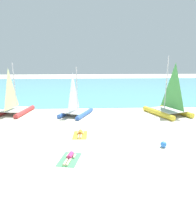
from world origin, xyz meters
name	(u,v)px	position (x,y,z in m)	size (l,w,h in m)	color
ground_plane	(96,112)	(0.00, 10.00, 0.00)	(120.00, 120.00, 0.00)	beige
ocean_water	(92,87)	(0.00, 31.90, 0.03)	(120.00, 40.00, 0.05)	#5BB2C1
sailboat_blue	(75,108)	(-2.24, 8.76, 0.76)	(3.78, 4.55, 5.09)	blue
sailboat_yellow	(168,106)	(7.81, 8.54, 0.92)	(4.46, 5.49, 6.19)	yellow
sailboat_red	(14,106)	(-9.01, 9.75, 0.83)	(3.36, 4.64, 5.57)	#CC3838
towel_left	(69,159)	(-2.08, -1.39, 0.01)	(1.10, 1.90, 0.01)	#4CB266
sunbather_left	(70,157)	(-2.06, -1.32, 0.13)	(0.72, 1.56, 0.30)	#D83372
towel_right	(80,135)	(-1.57, 2.69, 0.01)	(1.10, 1.90, 0.01)	yellow
sunbather_right	(80,133)	(-1.56, 2.76, 0.13)	(0.56, 1.56, 0.30)	orange
beach_ball	(163,144)	(4.22, 0.07, 0.21)	(0.42, 0.42, 0.42)	#337FE5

